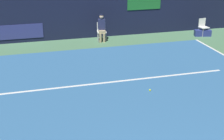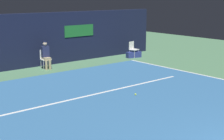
{
  "view_description": "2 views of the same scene",
  "coord_description": "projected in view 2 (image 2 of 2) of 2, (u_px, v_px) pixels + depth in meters",
  "views": [
    {
      "loc": [
        -2.39,
        -2.41,
        4.43
      ],
      "look_at": [
        -0.14,
        6.02,
        0.89
      ],
      "focal_mm": 49.8,
      "sensor_mm": 36.0,
      "label": 1
    },
    {
      "loc": [
        -6.84,
        -2.26,
        3.45
      ],
      "look_at": [
        0.4,
        6.44,
        0.96
      ],
      "focal_mm": 54.83,
      "sensor_mm": 36.0,
      "label": 2
    }
  ],
  "objects": [
    {
      "name": "tennis_ball",
      "position": [
        135.0,
        94.0,
        11.95
      ],
      "size": [
        0.07,
        0.07,
        0.07
      ],
      "primitive_type": "sphere",
      "color": "#CCE033",
      "rests_on": "court_surface"
    },
    {
      "name": "ground_plane",
      "position": [
        133.0,
        110.0,
        10.43
      ],
      "size": [
        33.51,
        33.51,
        0.0
      ],
      "primitive_type": "plane",
      "color": "#4C7A56"
    },
    {
      "name": "court_surface",
      "position": [
        133.0,
        110.0,
        10.43
      ],
      "size": [
        11.15,
        11.92,
        0.01
      ],
      "primitive_type": "cube",
      "color": "#336699",
      "rests_on": "ground"
    },
    {
      "name": "line_judge_on_chair",
      "position": [
        46.0,
        55.0,
        16.12
      ],
      "size": [
        0.48,
        0.56,
        1.32
      ],
      "color": "white",
      "rests_on": "ground"
    },
    {
      "name": "courtside_chair_near",
      "position": [
        133.0,
        48.0,
        19.24
      ],
      "size": [
        0.5,
        0.48,
        0.88
      ],
      "color": "white",
      "rests_on": "ground"
    },
    {
      "name": "equipment_bag",
      "position": [
        134.0,
        55.0,
        19.19
      ],
      "size": [
        0.89,
        0.5,
        0.32
      ],
      "primitive_type": "cube",
      "rotation": [
        0.0,
        0.0,
        -0.23
      ],
      "color": "navy",
      "rests_on": "ground"
    },
    {
      "name": "line_service",
      "position": [
        92.0,
        95.0,
        12.0
      ],
      "size": [
        8.7,
        0.1,
        0.01
      ],
      "primitive_type": "cube",
      "color": "white",
      "rests_on": "court_surface"
    },
    {
      "name": "back_wall",
      "position": [
        18.0,
        42.0,
        16.07
      ],
      "size": [
        16.77,
        0.33,
        2.6
      ],
      "color": "#141933",
      "rests_on": "ground"
    }
  ]
}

